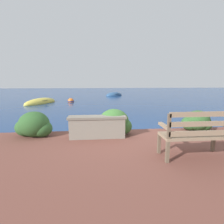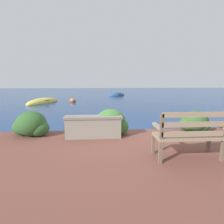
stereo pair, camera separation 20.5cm
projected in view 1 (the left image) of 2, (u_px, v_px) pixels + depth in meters
ground_plane at (120, 137)px, 5.35m from camera, size 80.00×80.00×0.00m
patio_terrace at (156, 210)px, 2.15m from camera, size 9.00×6.50×0.22m
park_bench at (195, 133)px, 3.29m from camera, size 1.24×0.48×0.93m
stone_wall at (97, 127)px, 4.54m from camera, size 1.49×0.39×0.57m
hedge_clump_far_left at (34, 126)px, 4.63m from camera, size 0.99×0.71×0.67m
hedge_clump_left at (113, 123)px, 4.83m from camera, size 1.04×0.75×0.71m
hedge_clump_centre at (197, 122)px, 5.21m from camera, size 0.89×0.64×0.60m
rowboat_nearest at (41, 103)px, 13.40m from camera, size 2.23×3.37×0.72m
rowboat_mid at (114, 95)px, 20.52m from camera, size 2.46×2.20×0.74m
mooring_buoy at (71, 101)px, 14.20m from camera, size 0.54×0.54×0.49m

